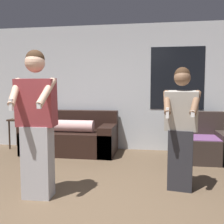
{
  "coord_description": "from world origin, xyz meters",
  "views": [
    {
      "loc": [
        0.78,
        -2.4,
        1.34
      ],
      "look_at": [
        0.27,
        0.83,
        1.04
      ],
      "focal_mm": 42.0,
      "sensor_mm": 36.0,
      "label": 1
    }
  ],
  "objects_px": {
    "side_table": "(21,124)",
    "person_left": "(37,124)",
    "armchair": "(201,144)",
    "person_right": "(181,129)",
    "couch": "(71,137)"
  },
  "relations": [
    {
      "from": "side_table",
      "to": "person_left",
      "type": "height_order",
      "value": "person_left"
    },
    {
      "from": "armchair",
      "to": "person_right",
      "type": "height_order",
      "value": "person_right"
    },
    {
      "from": "person_left",
      "to": "armchair",
      "type": "bearing_deg",
      "value": 42.73
    },
    {
      "from": "couch",
      "to": "armchair",
      "type": "height_order",
      "value": "armchair"
    },
    {
      "from": "armchair",
      "to": "side_table",
      "type": "height_order",
      "value": "armchair"
    },
    {
      "from": "armchair",
      "to": "side_table",
      "type": "bearing_deg",
      "value": 174.23
    },
    {
      "from": "person_right",
      "to": "person_left",
      "type": "bearing_deg",
      "value": -162.95
    },
    {
      "from": "armchair",
      "to": "side_table",
      "type": "distance_m",
      "value": 3.86
    },
    {
      "from": "couch",
      "to": "person_right",
      "type": "xyz_separation_m",
      "value": [
        2.05,
        -1.71,
        0.5
      ]
    },
    {
      "from": "person_right",
      "to": "couch",
      "type": "bearing_deg",
      "value": 140.13
    },
    {
      "from": "armchair",
      "to": "person_left",
      "type": "bearing_deg",
      "value": -137.27
    },
    {
      "from": "couch",
      "to": "person_left",
      "type": "distance_m",
      "value": 2.35
    },
    {
      "from": "couch",
      "to": "person_right",
      "type": "relative_size",
      "value": 1.16
    },
    {
      "from": "armchair",
      "to": "side_table",
      "type": "relative_size",
      "value": 1.15
    },
    {
      "from": "couch",
      "to": "person_left",
      "type": "relative_size",
      "value": 1.05
    }
  ]
}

